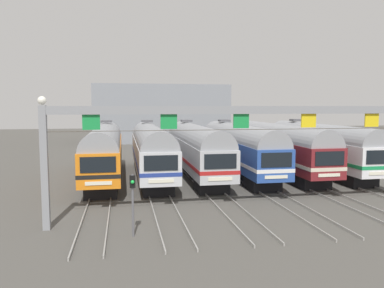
# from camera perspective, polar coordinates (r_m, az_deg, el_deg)

# --- Properties ---
(ground_plane) EXTENTS (160.00, 160.00, 0.00)m
(ground_plane) POSITION_cam_1_polar(r_m,az_deg,el_deg) (35.55, 3.78, -4.77)
(ground_plane) COLOR #4C4944
(track_bed) EXTENTS (21.91, 70.00, 0.15)m
(track_bed) POSITION_cam_1_polar(r_m,az_deg,el_deg) (52.00, -0.80, -1.34)
(track_bed) COLOR gray
(track_bed) RESTS_ON ground
(commuter_train_orange) EXTENTS (2.88, 18.06, 5.05)m
(commuter_train_orange) POSITION_cam_1_polar(r_m,az_deg,el_deg) (34.14, -13.04, -0.78)
(commuter_train_orange) COLOR orange
(commuter_train_orange) RESTS_ON ground
(commuter_train_silver) EXTENTS (2.88, 18.06, 5.05)m
(commuter_train_silver) POSITION_cam_1_polar(r_m,az_deg,el_deg) (34.18, -6.19, -0.66)
(commuter_train_silver) COLOR silver
(commuter_train_silver) RESTS_ON ground
(commuter_train_stainless) EXTENTS (2.88, 18.06, 5.05)m
(commuter_train_stainless) POSITION_cam_1_polar(r_m,az_deg,el_deg) (34.72, 0.54, -0.53)
(commuter_train_stainless) COLOR #B2B5BA
(commuter_train_stainless) RESTS_ON ground
(commuter_train_blue) EXTENTS (2.88, 18.06, 5.05)m
(commuter_train_blue) POSITION_cam_1_polar(r_m,az_deg,el_deg) (35.71, 6.98, -0.39)
(commuter_train_blue) COLOR #284C9E
(commuter_train_blue) RESTS_ON ground
(commuter_train_maroon) EXTENTS (2.88, 18.06, 4.77)m
(commuter_train_maroon) POSITION_cam_1_polar(r_m,az_deg,el_deg) (37.13, 13.01, -0.27)
(commuter_train_maroon) COLOR maroon
(commuter_train_maroon) RESTS_ON ground
(commuter_train_white) EXTENTS (2.88, 18.06, 5.05)m
(commuter_train_white) POSITION_cam_1_polar(r_m,az_deg,el_deg) (38.93, 18.53, -0.15)
(commuter_train_white) COLOR white
(commuter_train_white) RESTS_ON ground
(catenary_gantry) EXTENTS (25.65, 0.44, 6.97)m
(catenary_gantry) POSITION_cam_1_polar(r_m,az_deg,el_deg) (22.15, 12.44, 2.70)
(catenary_gantry) COLOR gray
(catenary_gantry) RESTS_ON ground
(yard_signal_mast) EXTENTS (0.28, 0.35, 3.13)m
(yard_signal_mast) POSITION_cam_1_polar(r_m,az_deg,el_deg) (18.99, -8.93, -7.38)
(yard_signal_mast) COLOR #59595E
(yard_signal_mast) RESTS_ON ground
(maintenance_building) EXTENTS (23.98, 10.00, 10.28)m
(maintenance_building) POSITION_cam_1_polar(r_m,az_deg,el_deg) (70.20, -4.72, 4.61)
(maintenance_building) COLOR gray
(maintenance_building) RESTS_ON ground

